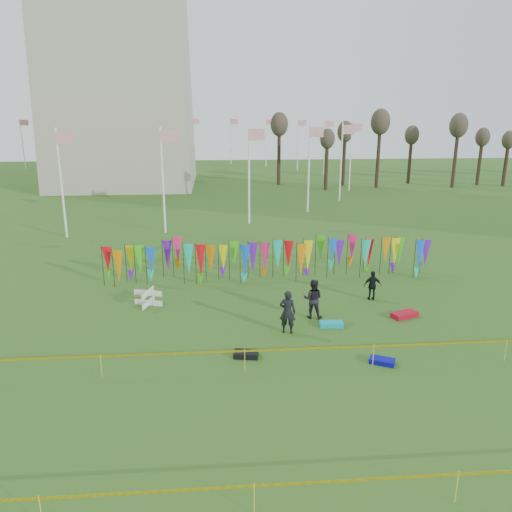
{
  "coord_description": "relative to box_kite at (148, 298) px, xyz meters",
  "views": [
    {
      "loc": [
        -2.73,
        -17.4,
        9.18
      ],
      "look_at": [
        -0.85,
        6.0,
        2.31
      ],
      "focal_mm": 35.0,
      "sensor_mm": 36.0,
      "label": 1
    }
  ],
  "objects": [
    {
      "name": "caution_tape_near",
      "position": [
        5.92,
        -6.76,
        0.37
      ],
      "size": [
        26.0,
        0.02,
        0.9
      ],
      "color": "yellow",
      "rests_on": "ground"
    },
    {
      "name": "person_right",
      "position": [
        11.12,
        -0.07,
        0.34
      ],
      "size": [
        0.93,
        0.59,
        1.5
      ],
      "primitive_type": "imported",
      "rotation": [
        0.0,
        0.0,
        3.04
      ],
      "color": "black",
      "rests_on": "ground"
    },
    {
      "name": "box_kite",
      "position": [
        0.0,
        0.0,
        0.0
      ],
      "size": [
        0.74,
        0.74,
        0.82
      ],
      "rotation": [
        0.0,
        0.0,
        -0.29
      ],
      "color": "red",
      "rests_on": "ground"
    },
    {
      "name": "person_left",
      "position": [
        6.33,
        -3.58,
        0.54
      ],
      "size": [
        0.8,
        0.67,
        1.9
      ],
      "primitive_type": "imported",
      "rotation": [
        0.0,
        0.0,
        2.89
      ],
      "color": "black",
      "rests_on": "ground"
    },
    {
      "name": "kite_bag_turquoise",
      "position": [
        8.37,
        -3.11,
        -0.31
      ],
      "size": [
        1.06,
        0.59,
        0.2
      ],
      "primitive_type": "cube",
      "rotation": [
        0.0,
        0.0,
        -0.08
      ],
      "color": "#0DB1C3",
      "rests_on": "ground"
    },
    {
      "name": "kite_bag_black",
      "position": [
        4.43,
        -5.64,
        -0.3
      ],
      "size": [
        1.01,
        0.69,
        0.22
      ],
      "primitive_type": "cube",
      "rotation": [
        0.0,
        0.0,
        -0.17
      ],
      "color": "black",
      "rests_on": "ground"
    },
    {
      "name": "caution_tape_far",
      "position": [
        5.92,
        -13.51,
        0.37
      ],
      "size": [
        26.0,
        0.02,
        0.9
      ],
      "color": "yellow",
      "rests_on": "ground"
    },
    {
      "name": "banner_row",
      "position": [
        6.43,
        3.64,
        0.94
      ],
      "size": [
        18.64,
        0.64,
        2.23
      ],
      "color": "black",
      "rests_on": "ground"
    },
    {
      "name": "tree_line",
      "position": [
        38.15,
        38.34,
        5.76
      ],
      "size": [
        53.92,
        1.92,
        7.84
      ],
      "color": "#3C2B1E",
      "rests_on": "ground"
    },
    {
      "name": "ground",
      "position": [
        6.15,
        -5.66,
        -0.41
      ],
      "size": [
        160.0,
        160.0,
        0.0
      ],
      "primitive_type": "plane",
      "color": "#295718",
      "rests_on": "ground"
    },
    {
      "name": "person_mid",
      "position": [
        7.71,
        -2.07,
        0.51
      ],
      "size": [
        1.0,
        0.76,
        1.84
      ],
      "primitive_type": "imported",
      "rotation": [
        0.0,
        0.0,
        2.88
      ],
      "color": "black",
      "rests_on": "ground"
    },
    {
      "name": "flagpole_ring",
      "position": [
        -7.85,
        42.34,
        3.59
      ],
      "size": [
        57.4,
        56.16,
        8.0
      ],
      "color": "white",
      "rests_on": "ground"
    },
    {
      "name": "kite_bag_blue",
      "position": [
        9.52,
        -6.58,
        -0.31
      ],
      "size": [
        1.04,
        0.85,
        0.19
      ],
      "primitive_type": "cube",
      "rotation": [
        0.0,
        0.0,
        -0.48
      ],
      "color": "#0A0AA3",
      "rests_on": "ground"
    },
    {
      "name": "kite_bag_red",
      "position": [
        11.96,
        -2.36,
        -0.3
      ],
      "size": [
        1.35,
        0.98,
        0.23
      ],
      "primitive_type": "cube",
      "rotation": [
        0.0,
        0.0,
        0.38
      ],
      "color": "#B50C20",
      "rests_on": "ground"
    }
  ]
}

